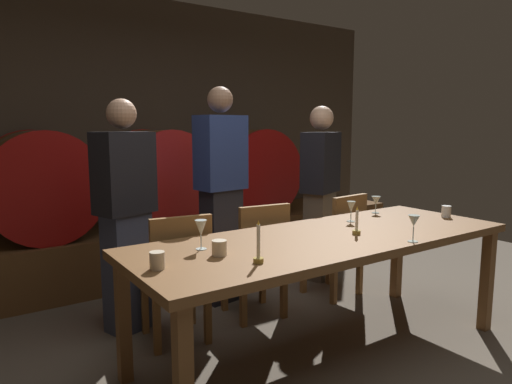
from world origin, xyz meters
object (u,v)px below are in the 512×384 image
Objects in this scene: candle_right at (357,227)px; wine_glass_center_left at (414,222)px; wine_barrel_right at (247,171)px; chair_left at (178,272)px; chair_center at (258,255)px; wine_glass_far_right at (376,201)px; guest_center at (221,194)px; cup_left at (157,260)px; candle_left at (258,251)px; wine_glass_center_right at (351,207)px; wine_barrel_left at (40,185)px; dining_table at (327,246)px; guest_left at (126,215)px; cup_center at (219,248)px; cup_right at (446,211)px; wine_barrel_center at (157,177)px; chair_right at (339,240)px; wine_glass_far_left at (201,229)px; guest_right at (320,191)px.

candle_right reaches higher than wine_glass_center_left.
wine_barrel_right reaches higher than chair_left.
wine_glass_far_right reaches higher than chair_center.
cup_left is at bearing 42.02° from guest_center.
wine_barrel_right is 2.99m from cup_left.
candle_left is at bearing 170.51° from wine_glass_center_left.
wine_glass_center_left reaches higher than wine_glass_center_right.
cup_left is at bearing -86.37° from wine_barrel_left.
dining_table is 1.40m from guest_left.
wine_glass_center_left is 1.98× the size of cup_center.
wine_glass_center_left reaches higher than chair_left.
guest_left is at bearing 131.40° from dining_table.
candle_right is 2.09× the size of cup_right.
chair_left and chair_center have the same top height.
wine_barrel_center reaches higher than chair_right.
wine_glass_far_right is at bearing 6.52° from wine_glass_far_left.
wine_barrel_left is 1.00× the size of wine_barrel_right.
cup_left is 1.04× the size of cup_center.
guest_right reaches higher than cup_right.
candle_right is at bearing 34.02° from guest_right.
chair_left is 0.64m from wine_glass_far_left.
wine_barrel_left is 7.06× the size of wine_glass_far_right.
cup_right is at bearing 128.20° from guest_center.
wine_barrel_left is 2.10m from wine_glass_far_left.
guest_left is at bearing 130.34° from wine_glass_center_left.
guest_center is at bearing 59.67° from cup_center.
chair_right is 0.69m from wine_glass_center_right.
wine_glass_center_right is at bearing 49.32° from candle_right.
wine_barrel_left is 1.06× the size of chair_left.
dining_table is 0.73m from candle_left.
wine_barrel_center is at bearing 119.13° from wine_glass_far_right.
guest_left reaches higher than chair_right.
wine_glass_far_right is at bearing 92.32° from chair_right.
guest_right is 1.66m from wine_glass_center_left.
guest_center reaches higher than wine_barrel_center.
cup_right is at bearing 109.63° from chair_right.
wine_barrel_left is at bearing -91.10° from guest_left.
cup_left is (-0.33, -0.20, -0.07)m from wine_glass_far_left.
wine_glass_far_right is (-0.02, -1.86, -0.08)m from wine_barrel_right.
guest_left reaches higher than wine_barrel_right.
cup_left is at bearing 157.26° from candle_left.
wine_glass_far_left reaches higher than dining_table.
wine_glass_far_left reaches higher than wine_glass_center_right.
guest_left is 1.00× the size of guest_right.
guest_left is (-1.76, -1.15, -0.11)m from wine_barrel_right.
cup_center is at bearing -126.21° from wine_barrel_right.
cup_right is at bearing -82.68° from wine_barrel_right.
cup_left is (-1.44, 0.35, -0.08)m from wine_glass_center_left.
dining_table is 0.72m from chair_center.
dining_table is 1.14m from cup_right.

